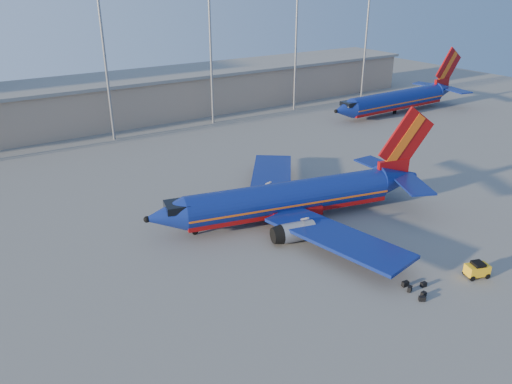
{
  "coord_description": "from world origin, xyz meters",
  "views": [
    {
      "loc": [
        -30.23,
        -39.22,
        26.92
      ],
      "look_at": [
        -1.62,
        4.84,
        4.0
      ],
      "focal_mm": 35.0,
      "sensor_mm": 36.0,
      "label": 1
    }
  ],
  "objects": [
    {
      "name": "ground",
      "position": [
        0.0,
        0.0,
        0.0
      ],
      "size": [
        220.0,
        220.0,
        0.0
      ],
      "primitive_type": "plane",
      "color": "slate",
      "rests_on": "ground"
    },
    {
      "name": "luggage_pile",
      "position": [
        3.19,
        -14.9,
        0.24
      ],
      "size": [
        2.56,
        2.95,
        0.53
      ],
      "color": "black",
      "rests_on": "ground"
    },
    {
      "name": "terminal_building",
      "position": [
        10.0,
        58.0,
        4.32
      ],
      "size": [
        122.0,
        16.0,
        8.5
      ],
      "color": "gray",
      "rests_on": "ground"
    },
    {
      "name": "aircraft_main",
      "position": [
        3.05,
        3.51,
        2.64
      ],
      "size": [
        35.96,
        34.21,
        12.34
      ],
      "rotation": [
        0.0,
        0.0,
        -0.22
      ],
      "color": "navy",
      "rests_on": "ground"
    },
    {
      "name": "light_mast_row",
      "position": [
        5.0,
        46.0,
        17.55
      ],
      "size": [
        101.6,
        1.6,
        28.65
      ],
      "color": "gray",
      "rests_on": "ground"
    },
    {
      "name": "aircraft_second",
      "position": [
        51.68,
        31.54,
        2.87
      ],
      "size": [
        36.9,
        14.39,
        12.5
      ],
      "rotation": [
        0.0,
        0.0,
        0.01
      ],
      "color": "navy",
      "rests_on": "ground"
    },
    {
      "name": "baggage_tug",
      "position": [
        10.1,
        -16.37,
        0.82
      ],
      "size": [
        2.51,
        1.97,
        1.58
      ],
      "rotation": [
        0.0,
        0.0,
        -0.33
      ],
      "color": "yellow",
      "rests_on": "ground"
    }
  ]
}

